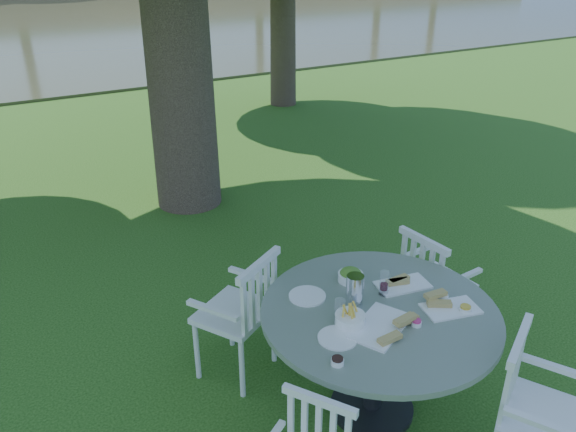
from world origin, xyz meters
name	(u,v)px	position (x,y,z in m)	size (l,w,h in m)	color
ground	(300,314)	(0.00, 0.00, 0.00)	(140.00, 140.00, 0.00)	#173F0D
table	(378,329)	(-0.17, -1.19, 0.67)	(1.48, 1.48, 0.82)	black
chair_ne	(429,279)	(0.68, -0.77, 0.55)	(0.47, 0.50, 0.93)	white
chair_nw	(246,308)	(-0.72, -0.43, 0.58)	(0.66, 0.65, 0.98)	white
chair_se	(530,403)	(0.22, -2.04, 0.57)	(0.65, 0.63, 0.97)	white
tableware	(367,302)	(-0.23, -1.13, 0.86)	(1.12, 0.84, 0.22)	white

